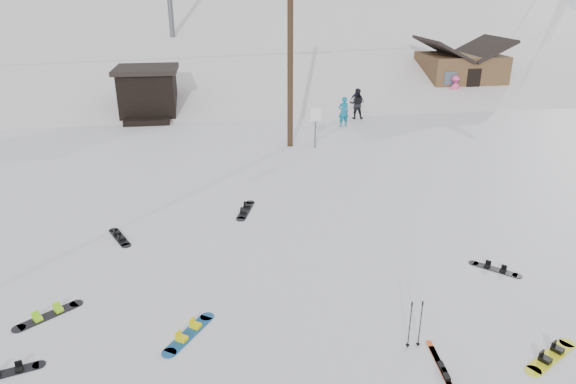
{
  "coord_description": "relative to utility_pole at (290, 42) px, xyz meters",
  "views": [
    {
      "loc": [
        -1.48,
        -8.67,
        7.0
      ],
      "look_at": [
        0.55,
        4.96,
        1.4
      ],
      "focal_mm": 32.0,
      "sensor_mm": 36.0,
      "label": 1
    }
  ],
  "objects": [
    {
      "name": "ridge_right",
      "position": [
        36.0,
        36.0,
        -15.68
      ],
      "size": [
        45.66,
        93.98,
        54.59
      ],
      "primitive_type": "cube",
      "rotation": [
        0.21,
        -0.05,
        -0.12
      ],
      "color": "white",
      "rests_on": "ground"
    },
    {
      "name": "ground",
      "position": [
        -2.0,
        -14.0,
        -4.68
      ],
      "size": [
        200.0,
        200.0,
        0.0
      ],
      "primitive_type": "plane",
      "color": "white",
      "rests_on": "ground"
    },
    {
      "name": "treeline_crest",
      "position": [
        -2.0,
        72.0,
        -4.68
      ],
      "size": [
        50.0,
        6.0,
        10.0
      ],
      "primitive_type": null,
      "color": "black",
      "rests_on": "ski_slope"
    },
    {
      "name": "board_scatter_a",
      "position": [
        -7.69,
        -14.08,
        -4.66
      ],
      "size": [
        1.31,
        0.55,
        0.09
      ],
      "rotation": [
        0.0,
        0.0,
        0.28
      ],
      "color": "black",
      "rests_on": "ground"
    },
    {
      "name": "board_scatter_e",
      "position": [
        3.01,
        -15.2,
        -4.65
      ],
      "size": [
        1.51,
        0.98,
        0.12
      ],
      "rotation": [
        0.0,
        0.0,
        0.51
      ],
      "color": "#FFFE1C",
      "rests_on": "ground"
    },
    {
      "name": "skier_teal",
      "position": [
        3.3,
        3.08,
        -3.89
      ],
      "size": [
        0.63,
        0.46,
        1.57
      ],
      "primitive_type": "imported",
      "rotation": [
        0.0,
        0.0,
        3.3
      ],
      "color": "#0D6886",
      "rests_on": "ground"
    },
    {
      "name": "hero_snowboard",
      "position": [
        -4.25,
        -13.39,
        -4.65
      ],
      "size": [
        1.08,
        1.44,
        0.12
      ],
      "rotation": [
        0.0,
        0.0,
        0.97
      ],
      "color": "#165494",
      "rests_on": "ground"
    },
    {
      "name": "lift_hut",
      "position": [
        -7.0,
        6.94,
        -3.32
      ],
      "size": [
        3.4,
        4.1,
        2.75
      ],
      "color": "black",
      "rests_on": "ground"
    },
    {
      "name": "skier_pink",
      "position": [
        11.69,
        7.83,
        -3.84
      ],
      "size": [
        1.19,
        0.83,
        1.68
      ],
      "primitive_type": "imported",
      "rotation": [
        0.0,
        0.0,
        3.34
      ],
      "color": "#ED5397",
      "rests_on": "ground"
    },
    {
      "name": "board_scatter_f",
      "position": [
        -2.58,
        -7.08,
        -4.65
      ],
      "size": [
        0.71,
        1.62,
        0.12
      ],
      "rotation": [
        0.0,
        0.0,
        1.27
      ],
      "color": "black",
      "rests_on": "ground"
    },
    {
      "name": "ski_slope",
      "position": [
        -2.0,
        41.0,
        -16.68
      ],
      "size": [
        60.0,
        85.24,
        65.97
      ],
      "primitive_type": "cube",
      "rotation": [
        0.31,
        0.0,
        0.0
      ],
      "color": "white",
      "rests_on": "ground"
    },
    {
      "name": "treeline_right",
      "position": [
        34.0,
        28.0,
        -4.68
      ],
      "size": [
        20.0,
        60.0,
        10.0
      ],
      "primitive_type": null,
      "color": "black",
      "rests_on": "ground"
    },
    {
      "name": "skier_navy",
      "position": [
        4.84,
        5.92,
        -3.96
      ],
      "size": [
        0.86,
        0.83,
        1.44
      ],
      "primitive_type": "imported",
      "rotation": [
        0.0,
        0.0,
        2.39
      ],
      "color": "#181A3D",
      "rests_on": "ground"
    },
    {
      "name": "ski_poles",
      "position": [
        0.37,
        -14.48,
        -4.11
      ],
      "size": [
        0.3,
        0.08,
        1.11
      ],
      "color": "black",
      "rests_on": "ground"
    },
    {
      "name": "utility_pole",
      "position": [
        0.0,
        0.0,
        0.0
      ],
      "size": [
        2.0,
        0.26,
        9.0
      ],
      "color": "#3A2819",
      "rests_on": "ground"
    },
    {
      "name": "trail_sign",
      "position": [
        1.1,
        -0.42,
        -3.41
      ],
      "size": [
        0.5,
        0.09,
        1.85
      ],
      "color": "#595B60",
      "rests_on": "ground"
    },
    {
      "name": "cabin",
      "position": [
        13.0,
        10.0,
        -3.2
      ],
      "size": [
        5.39,
        4.4,
        3.77
      ],
      "color": "brown",
      "rests_on": "ground"
    },
    {
      "name": "hero_skis",
      "position": [
        0.67,
        -15.34,
        -4.65
      ],
      "size": [
        0.28,
        1.94,
        0.1
      ],
      "rotation": [
        0.0,
        0.0,
        -0.09
      ],
      "color": "#DB5016",
      "rests_on": "ground"
    },
    {
      "name": "skier_dark",
      "position": [
        4.45,
        4.64,
        -3.85
      ],
      "size": [
        0.95,
        0.83,
        1.66
      ],
      "primitive_type": "imported",
      "rotation": [
        0.0,
        0.0,
        2.85
      ],
      "color": "black",
      "rests_on": "ground"
    },
    {
      "name": "board_scatter_c",
      "position": [
        -7.43,
        -12.25,
        -4.65
      ],
      "size": [
        1.33,
        1.1,
        0.11
      ],
      "rotation": [
        0.0,
        0.0,
        0.66
      ],
      "color": "black",
      "rests_on": "ground"
    },
    {
      "name": "board_scatter_d",
      "position": [
        3.67,
        -11.84,
        -4.66
      ],
      "size": [
        1.06,
        1.04,
        0.1
      ],
      "rotation": [
        0.0,
        0.0,
        -0.77
      ],
      "color": "black",
      "rests_on": "ground"
    },
    {
      "name": "board_scatter_b",
      "position": [
        -6.43,
        -8.49,
        -4.65
      ],
      "size": [
        0.81,
        1.37,
        0.1
      ],
      "rotation": [
        0.0,
        0.0,
        2.02
      ],
      "color": "black",
      "rests_on": "ground"
    }
  ]
}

